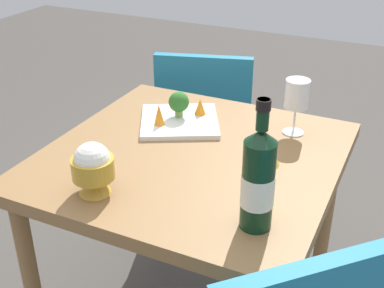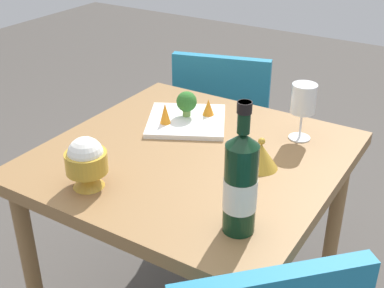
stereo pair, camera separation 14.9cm
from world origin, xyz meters
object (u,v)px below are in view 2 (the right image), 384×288
Objects in this scene: rice_bowl at (86,162)px; rice_bowl_lid at (261,156)px; broccoli_floret at (187,102)px; carrot_garnish_left at (165,113)px; serving_plate at (187,121)px; chair_near_window at (223,122)px; carrot_garnish_right at (208,107)px; wine_glass at (303,100)px; wine_bottle at (241,183)px.

rice_bowl_lid is (0.33, -0.34, -0.04)m from rice_bowl.
rice_bowl_lid is at bearing -114.25° from broccoli_floret.
rice_bowl reaches higher than broccoli_floret.
carrot_garnish_left is (0.40, 0.03, -0.02)m from rice_bowl.
rice_bowl_lid reaches higher than serving_plate.
chair_near_window is 15.68× the size of carrot_garnish_right.
serving_plate is 0.09m from carrot_garnish_right.
rice_bowl_lid is 1.17× the size of broccoli_floret.
rice_bowl is 2.62× the size of carrot_garnish_right.
carrot_garnish_left is at bearing 148.39° from serving_plate.
carrot_garnish_right is (-0.43, -0.17, 0.27)m from chair_near_window.
wine_glass is at bearing -75.44° from serving_plate.
rice_bowl is at bearing -175.95° from carrot_garnish_left.
rice_bowl is at bearing 173.85° from carrot_garnish_right.
rice_bowl reaches higher than carrot_garnish_right.
rice_bowl_lid reaches higher than carrot_garnish_left.
rice_bowl is at bearing 178.53° from serving_plate.
rice_bowl is at bearing 95.77° from wine_bottle.
serving_plate is 3.93× the size of broccoli_floret.
rice_bowl_lid is (-0.63, -0.46, 0.27)m from chair_near_window.
chair_near_window is 2.52× the size of serving_plate.
wine_bottle reaches higher than serving_plate.
rice_bowl is at bearing 179.89° from broccoli_floret.
chair_near_window is at bearing 50.17° from wine_glass.
wine_glass is 0.33m from carrot_garnish_right.
broccoli_floret is (0.02, 0.01, 0.06)m from serving_plate.
wine_glass is 1.79× the size of rice_bowl_lid.
rice_bowl is at bearing 133.65° from rice_bowl_lid.
wine_bottle is at bearing -136.24° from broccoli_floret.
chair_near_window is 4.75× the size of wine_glass.
rice_bowl is at bearing -99.55° from chair_near_window.
rice_bowl_lid is 0.38m from carrot_garnish_left.
broccoli_floret reaches higher than carrot_garnish_right.
wine_bottle is at bearing -76.14° from chair_near_window.
carrot_garnish_left is (-0.06, 0.04, 0.04)m from serving_plate.
broccoli_floret is at bearing -19.27° from carrot_garnish_left.
carrot_garnish_left is at bearing 51.65° from wine_bottle.
rice_bowl is 1.65× the size of broccoli_floret.
wine_glass is 3.30× the size of carrot_garnish_right.
wine_bottle is 0.61m from carrot_garnish_right.
wine_bottle reaches higher than rice_bowl_lid.
chair_near_window is 0.54m from carrot_garnish_right.
carrot_garnish_left is at bearing 4.05° from rice_bowl.
rice_bowl_lid is at bearing -70.58° from chair_near_window.
serving_plate is (-0.09, 0.36, -0.12)m from wine_glass.
wine_bottle is 0.95× the size of serving_plate.
rice_bowl is (-0.04, 0.42, -0.05)m from wine_bottle.
wine_bottle is 5.91× the size of carrot_garnish_right.
broccoli_floret reaches higher than chair_near_window.
rice_bowl_lid is 1.85× the size of carrot_garnish_right.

